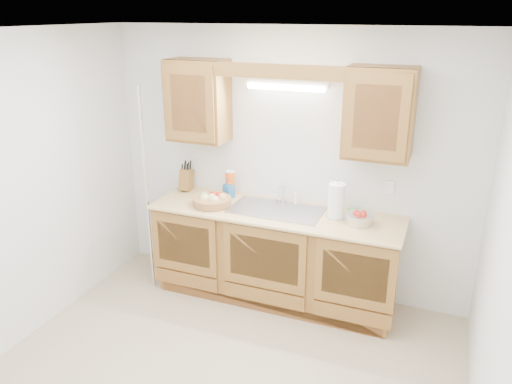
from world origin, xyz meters
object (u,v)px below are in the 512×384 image
at_px(knife_block, 186,179).
at_px(apple_bowl, 359,218).
at_px(fruit_basket, 212,200).
at_px(paper_towel, 336,201).

bearing_deg(knife_block, apple_bowl, -9.99).
height_order(fruit_basket, apple_bowl, apple_bowl).
height_order(fruit_basket, paper_towel, paper_towel).
bearing_deg(paper_towel, fruit_basket, -173.47).
distance_m(knife_block, paper_towel, 1.58).
relative_size(knife_block, apple_bowl, 1.26).
distance_m(fruit_basket, knife_block, 0.52).
bearing_deg(paper_towel, apple_bowl, -15.43).
distance_m(fruit_basket, apple_bowl, 1.36).
distance_m(paper_towel, apple_bowl, 0.25).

